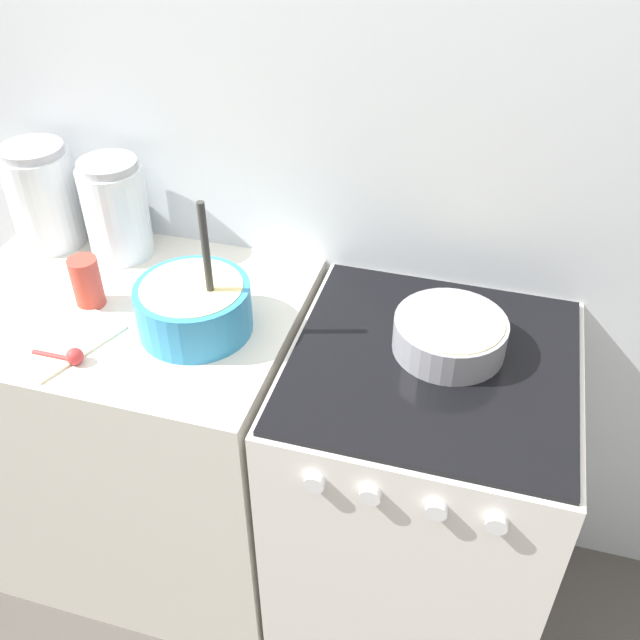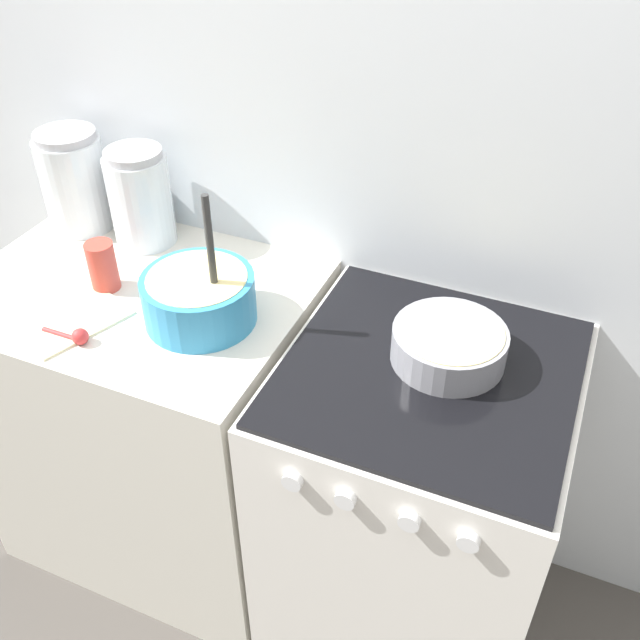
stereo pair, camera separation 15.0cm
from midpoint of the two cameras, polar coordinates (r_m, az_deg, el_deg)
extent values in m
cube|color=silver|center=(1.65, -1.95, 14.34)|extent=(4.63, 0.05, 2.40)
cube|color=silver|center=(2.00, -15.76, -9.03)|extent=(0.81, 0.61, 0.89)
cube|color=white|center=(1.81, 5.27, -14.10)|extent=(0.61, 0.61, 0.88)
cube|color=black|center=(1.49, 6.24, -3.51)|extent=(0.58, 0.58, 0.01)
cylinder|color=white|center=(1.36, -3.68, -13.02)|extent=(0.04, 0.02, 0.04)
cylinder|color=white|center=(1.34, 0.76, -14.02)|extent=(0.04, 0.02, 0.04)
cylinder|color=white|center=(1.32, 6.02, -15.08)|extent=(0.04, 0.02, 0.04)
cylinder|color=white|center=(1.32, 10.72, -15.91)|extent=(0.04, 0.02, 0.04)
cylinder|color=#338CBF|center=(1.56, -12.77, 0.83)|extent=(0.25, 0.25, 0.11)
cylinder|color=#EFDB8C|center=(1.54, -12.90, 1.62)|extent=(0.22, 0.22, 0.06)
cylinder|color=#333333|center=(1.48, -11.87, 4.06)|extent=(0.02, 0.02, 0.30)
cylinder|color=gray|center=(1.49, 7.52, -1.31)|extent=(0.24, 0.24, 0.07)
cylinder|color=#EFDB8C|center=(1.49, 7.55, -1.08)|extent=(0.22, 0.22, 0.06)
cylinder|color=silver|center=(1.95, -23.33, 8.80)|extent=(0.17, 0.17, 0.24)
cylinder|color=red|center=(1.97, -22.98, 7.59)|extent=(0.15, 0.15, 0.14)
cylinder|color=#B2B2B7|center=(1.90, -24.31, 12.23)|extent=(0.15, 0.15, 0.02)
cylinder|color=silver|center=(1.84, -18.27, 8.12)|extent=(0.16, 0.16, 0.23)
cylinder|color=white|center=(1.86, -18.00, 6.90)|extent=(0.14, 0.14, 0.14)
cylinder|color=#B2B2B7|center=(1.79, -19.06, 11.57)|extent=(0.14, 0.14, 0.02)
cylinder|color=#CC3F33|center=(1.70, -20.60, 2.76)|extent=(0.07, 0.07, 0.12)
cube|color=beige|center=(1.65, -22.60, -1.51)|extent=(0.24, 0.27, 0.01)
cylinder|color=red|center=(1.61, -23.19, -2.77)|extent=(0.09, 0.01, 0.01)
sphere|color=red|center=(1.57, -21.66, -2.83)|extent=(0.04, 0.04, 0.04)
camera|label=1|loc=(0.07, -92.86, -2.23)|focal=40.00mm
camera|label=2|loc=(0.07, 87.14, 2.23)|focal=40.00mm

